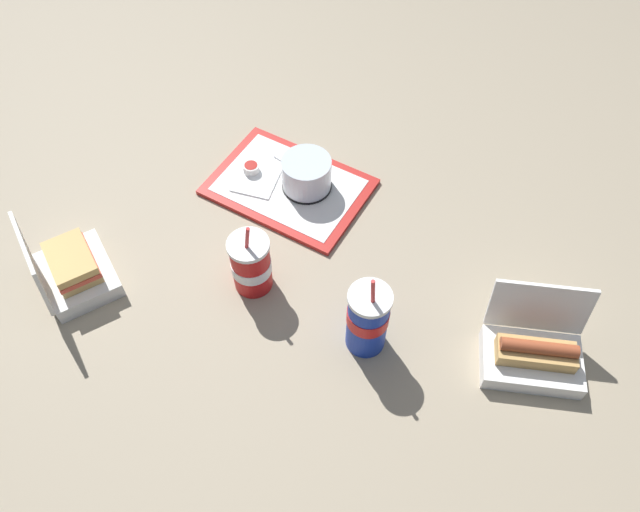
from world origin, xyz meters
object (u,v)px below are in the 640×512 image
object	(u,v)px
clamshell_hotdog_back	(533,352)
clamshell_sandwich_front	(72,270)
food_tray	(289,187)
soda_cup_back	(251,264)
ketchup_cup	(251,168)
cake_container	(307,175)
soda_cup_corner	(368,319)
plastic_fork	(292,165)

from	to	relation	value
clamshell_hotdog_back	clamshell_sandwich_front	distance (m)	0.97
food_tray	soda_cup_back	xyz separation A→B (m)	(0.08, -0.27, 0.07)
ketchup_cup	clamshell_sandwich_front	distance (m)	0.48
cake_container	clamshell_hotdog_back	xyz separation A→B (m)	(0.62, -0.17, -0.01)
ketchup_cup	clamshell_sandwich_front	world-z (taller)	clamshell_sandwich_front
ketchup_cup	food_tray	bearing A→B (deg)	5.63
ketchup_cup	soda_cup_back	size ratio (longest dim) A/B	0.19
food_tray	soda_cup_back	bearing A→B (deg)	-73.73
clamshell_hotdog_back	ketchup_cup	bearing A→B (deg)	169.57
food_tray	soda_cup_corner	xyz separation A→B (m)	(0.36, -0.28, 0.08)
food_tray	cake_container	world-z (taller)	cake_container
food_tray	ketchup_cup	size ratio (longest dim) A/B	9.26
ketchup_cup	soda_cup_back	distance (m)	0.32
food_tray	ketchup_cup	xyz separation A→B (m)	(-0.10, -0.01, 0.02)
plastic_fork	soda_cup_corner	size ratio (longest dim) A/B	0.47
cake_container	clamshell_sandwich_front	xyz separation A→B (m)	(-0.30, -0.48, -0.01)
soda_cup_corner	food_tray	bearing A→B (deg)	142.26
plastic_fork	clamshell_hotdog_back	size ratio (longest dim) A/B	0.46
cake_container	soda_cup_back	size ratio (longest dim) A/B	0.59
clamshell_sandwich_front	food_tray	bearing A→B (deg)	61.06
ketchup_cup	plastic_fork	xyz separation A→B (m)	(0.08, 0.07, -0.01)
ketchup_cup	soda_cup_corner	bearing A→B (deg)	-30.13
cake_container	clamshell_sandwich_front	bearing A→B (deg)	-121.56
ketchup_cup	clamshell_sandwich_front	size ratio (longest dim) A/B	0.17
cake_container	soda_cup_corner	distance (m)	0.44
food_tray	soda_cup_back	world-z (taller)	soda_cup_back
ketchup_cup	clamshell_sandwich_front	bearing A→B (deg)	-108.85
plastic_fork	ketchup_cup	bearing A→B (deg)	-128.92
cake_container	soda_cup_back	xyz separation A→B (m)	(0.04, -0.29, 0.02)
ketchup_cup	plastic_fork	size ratio (longest dim) A/B	0.36
soda_cup_corner	clamshell_hotdog_back	bearing A→B (deg)	22.27
food_tray	plastic_fork	bearing A→B (deg)	115.08
clamshell_sandwich_front	soda_cup_corner	distance (m)	0.64
plastic_fork	soda_cup_back	xyz separation A→B (m)	(0.11, -0.33, 0.06)
plastic_fork	clamshell_sandwich_front	world-z (taller)	clamshell_sandwich_front
food_tray	clamshell_hotdog_back	distance (m)	0.68
clamshell_sandwich_front	soda_cup_back	size ratio (longest dim) A/B	1.11
clamshell_sandwich_front	soda_cup_back	bearing A→B (deg)	29.63
soda_cup_corner	cake_container	bearing A→B (deg)	136.99
clamshell_hotdog_back	soda_cup_back	xyz separation A→B (m)	(-0.58, -0.12, 0.03)
ketchup_cup	plastic_fork	bearing A→B (deg)	41.95
clamshell_hotdog_back	soda_cup_back	bearing A→B (deg)	-168.16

